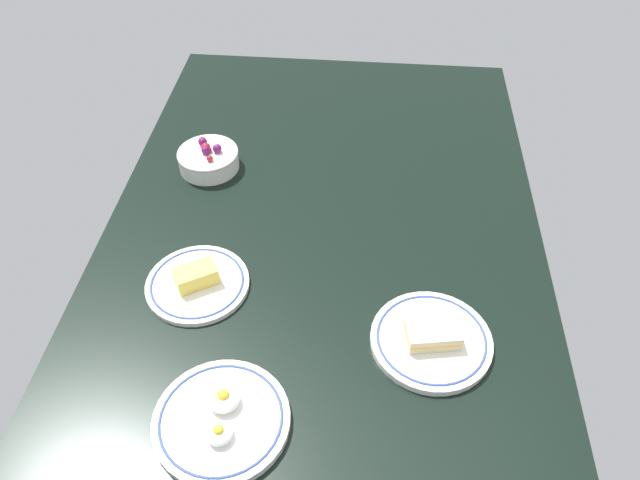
# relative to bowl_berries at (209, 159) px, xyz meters

# --- Properties ---
(dining_table) EXTENTS (1.54, 0.92, 0.04)m
(dining_table) POSITION_rel_bowl_berries_xyz_m (0.24, 0.28, -0.05)
(dining_table) COLOR black
(dining_table) RESTS_ON ground
(bowl_berries) EXTENTS (0.14, 0.14, 0.06)m
(bowl_berries) POSITION_rel_bowl_berries_xyz_m (0.00, 0.00, 0.00)
(bowl_berries) COLOR white
(bowl_berries) RESTS_ON dining_table
(plate_sandwich) EXTENTS (0.22, 0.22, 0.05)m
(plate_sandwich) POSITION_rel_bowl_berries_xyz_m (0.46, 0.50, -0.01)
(plate_sandwich) COLOR white
(plate_sandwich) RESTS_ON dining_table
(plate_eggs) EXTENTS (0.22, 0.22, 0.05)m
(plate_eggs) POSITION_rel_bowl_berries_xyz_m (0.65, 0.16, -0.01)
(plate_eggs) COLOR white
(plate_eggs) RESTS_ON dining_table
(plate_cheese) EXTENTS (0.20, 0.20, 0.05)m
(plate_cheese) POSITION_rel_bowl_berries_xyz_m (0.37, 0.06, -0.02)
(plate_cheese) COLOR white
(plate_cheese) RESTS_ON dining_table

